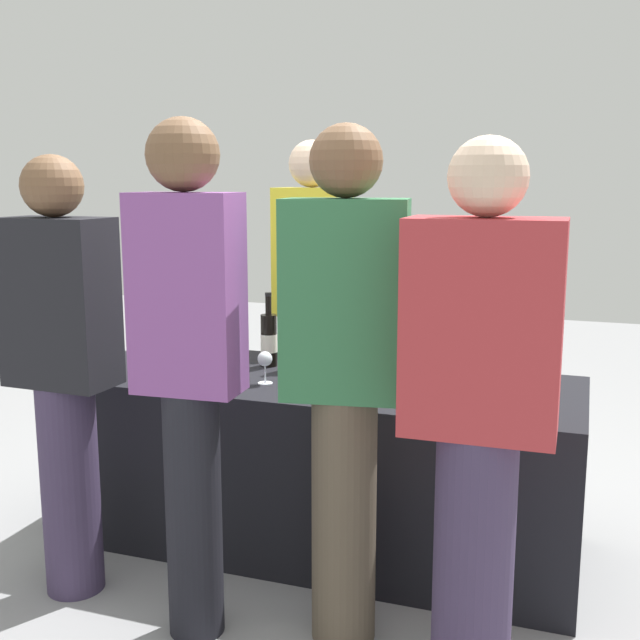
{
  "coord_description": "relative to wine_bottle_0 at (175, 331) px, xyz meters",
  "views": [
    {
      "loc": [
        1.04,
        -2.99,
        1.56
      ],
      "look_at": [
        0.0,
        0.0,
        0.98
      ],
      "focal_mm": 43.45,
      "sensor_mm": 36.0,
      "label": 1
    }
  ],
  "objects": [
    {
      "name": "ground_plane",
      "position": [
        0.81,
        -0.21,
        -0.84
      ],
      "size": [
        12.0,
        12.0,
        0.0
      ],
      "primitive_type": "plane",
      "color": "gray"
    },
    {
      "name": "tasting_table",
      "position": [
        0.81,
        -0.21,
        -0.48
      ],
      "size": [
        2.15,
        0.8,
        0.73
      ],
      "primitive_type": "cube",
      "color": "black",
      "rests_on": "ground_plane"
    },
    {
      "name": "wine_bottle_0",
      "position": [
        0.0,
        0.0,
        0.0
      ],
      "size": [
        0.07,
        0.07,
        0.31
      ],
      "color": "black",
      "rests_on": "tasting_table"
    },
    {
      "name": "wine_bottle_1",
      "position": [
        0.1,
        -0.14,
        -0.01
      ],
      "size": [
        0.07,
        0.07,
        0.29
      ],
      "color": "black",
      "rests_on": "tasting_table"
    },
    {
      "name": "wine_bottle_2",
      "position": [
        0.52,
        -0.08,
        0.01
      ],
      "size": [
        0.07,
        0.07,
        0.33
      ],
      "color": "black",
      "rests_on": "tasting_table"
    },
    {
      "name": "wine_bottle_3",
      "position": [
        0.68,
        -0.08,
        0.01
      ],
      "size": [
        0.08,
        0.08,
        0.32
      ],
      "color": "black",
      "rests_on": "tasting_table"
    },
    {
      "name": "wine_bottle_4",
      "position": [
        1.29,
        -0.01,
        -0.01
      ],
      "size": [
        0.07,
        0.07,
        0.29
      ],
      "color": "black",
      "rests_on": "tasting_table"
    },
    {
      "name": "wine_bottle_5",
      "position": [
        1.39,
        -0.0,
        0.0
      ],
      "size": [
        0.07,
        0.07,
        0.32
      ],
      "color": "black",
      "rests_on": "tasting_table"
    },
    {
      "name": "wine_bottle_6",
      "position": [
        1.49,
        -0.13,
        0.0
      ],
      "size": [
        0.08,
        0.08,
        0.32
      ],
      "color": "black",
      "rests_on": "tasting_table"
    },
    {
      "name": "wine_glass_0",
      "position": [
        0.13,
        -0.29,
        -0.0
      ],
      "size": [
        0.08,
        0.08,
        0.15
      ],
      "color": "silver",
      "rests_on": "tasting_table"
    },
    {
      "name": "wine_glass_1",
      "position": [
        0.4,
        -0.28,
        -0.02
      ],
      "size": [
        0.07,
        0.07,
        0.13
      ],
      "color": "silver",
      "rests_on": "tasting_table"
    },
    {
      "name": "wine_glass_2",
      "position": [
        0.63,
        -0.37,
        -0.01
      ],
      "size": [
        0.06,
        0.06,
        0.14
      ],
      "color": "silver",
      "rests_on": "tasting_table"
    },
    {
      "name": "wine_glass_3",
      "position": [
        1.21,
        -0.4,
        -0.01
      ],
      "size": [
        0.06,
        0.06,
        0.14
      ],
      "color": "silver",
      "rests_on": "tasting_table"
    },
    {
      "name": "wine_glass_4",
      "position": [
        1.41,
        -0.35,
        -0.01
      ],
      "size": [
        0.08,
        0.08,
        0.15
      ],
      "color": "silver",
      "rests_on": "tasting_table"
    },
    {
      "name": "ice_bucket",
      "position": [
        0.22,
        -0.32,
        -0.02
      ],
      "size": [
        0.21,
        0.21,
        0.18
      ],
      "primitive_type": "cylinder",
      "color": "silver",
      "rests_on": "tasting_table"
    },
    {
      "name": "server_pouring",
      "position": [
        0.52,
        0.49,
        0.13
      ],
      "size": [
        0.39,
        0.24,
        1.75
      ],
      "rotation": [
        0.0,
        0.0,
        3.03
      ],
      "color": "black",
      "rests_on": "ground_plane"
    },
    {
      "name": "guest_0",
      "position": [
        0.05,
        -0.9,
        0.05
      ],
      "size": [
        0.4,
        0.23,
        1.64
      ],
      "rotation": [
        0.0,
        0.0,
        -0.03
      ],
      "color": "#3F3351",
      "rests_on": "ground_plane"
    },
    {
      "name": "guest_1",
      "position": [
        0.63,
        -1.0,
        0.14
      ],
      "size": [
        0.36,
        0.23,
        1.75
      ],
      "rotation": [
        0.0,
        0.0,
        0.06
      ],
      "color": "black",
      "rests_on": "ground_plane"
    },
    {
      "name": "guest_2",
      "position": [
        1.12,
        -0.86,
        0.1
      ],
      "size": [
        0.43,
        0.28,
        1.73
      ],
      "rotation": [
        0.0,
        0.0,
        0.16
      ],
      "color": "brown",
      "rests_on": "ground_plane"
    },
    {
      "name": "guest_3",
      "position": [
        1.58,
        -1.0,
        0.06
      ],
      "size": [
        0.44,
        0.25,
        1.68
      ],
      "rotation": [
        0.0,
        0.0,
        0.01
      ],
      "color": "#3F3351",
      "rests_on": "ground_plane"
    }
  ]
}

